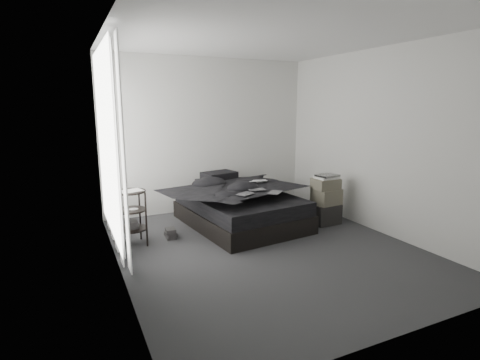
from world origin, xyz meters
name	(u,v)px	position (x,y,z in m)	size (l,w,h in m)	color
floor	(266,248)	(0.00, 0.00, 0.00)	(3.60, 4.20, 0.01)	#333336
ceiling	(269,36)	(0.00, 0.00, 2.60)	(3.60, 4.20, 0.01)	white
wall_back	(208,135)	(0.00, 2.10, 1.30)	(3.60, 0.01, 2.60)	silver
wall_front	(409,177)	(0.00, -2.10, 1.30)	(3.60, 0.01, 2.60)	silver
wall_left	(114,156)	(-1.80, 0.00, 1.30)	(0.01, 4.20, 2.60)	silver
wall_right	(378,142)	(1.80, 0.00, 1.30)	(0.01, 4.20, 2.60)	silver
window_left	(106,143)	(-1.78, 0.90, 1.35)	(0.02, 2.00, 2.30)	white
curtain_left	(111,149)	(-1.73, 0.90, 1.28)	(0.06, 2.12, 2.48)	white
bed	(241,216)	(0.11, 1.02, 0.13)	(1.44, 1.91, 0.26)	black
mattress	(241,202)	(0.11, 1.02, 0.36)	(1.39, 1.85, 0.20)	black
duvet	(242,189)	(0.12, 0.97, 0.57)	(1.41, 1.63, 0.22)	black
pillow_lower	(215,183)	(-0.01, 1.75, 0.53)	(0.57, 0.39, 0.13)	black
pillow_upper	(219,175)	(0.05, 1.74, 0.65)	(0.54, 0.37, 0.12)	black
laptop	(258,177)	(0.46, 1.10, 0.70)	(0.31, 0.20, 0.02)	silver
comic_a	(246,189)	(-0.06, 0.49, 0.69)	(0.24, 0.16, 0.01)	black
comic_b	(257,184)	(0.20, 0.66, 0.69)	(0.24, 0.16, 0.01)	black
comic_c	(275,187)	(0.35, 0.39, 0.70)	(0.24, 0.16, 0.01)	black
side_stand	(132,218)	(-1.54, 0.85, 0.36)	(0.39, 0.39, 0.72)	black
papers	(131,191)	(-1.53, 0.84, 0.73)	(0.28, 0.21, 0.01)	white
floor_books	(171,234)	(-1.02, 0.88, 0.06)	(0.13, 0.18, 0.13)	black
box_lower	(325,214)	(1.33, 0.52, 0.16)	(0.42, 0.33, 0.31)	black
box_mid	(326,197)	(1.34, 0.51, 0.43)	(0.39, 0.31, 0.24)	#5F5B4B
box_upper	(326,184)	(1.32, 0.52, 0.63)	(0.37, 0.30, 0.16)	#5F5B4B
art_book_white	(326,177)	(1.33, 0.52, 0.73)	(0.32, 0.26, 0.03)	silver
art_book_snake	(327,176)	(1.34, 0.51, 0.76)	(0.31, 0.25, 0.03)	silver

